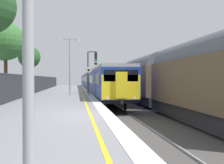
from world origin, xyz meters
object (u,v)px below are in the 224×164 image
Objects in this scene: speed_limit_sign at (89,77)px; background_tree_right at (29,58)px; background_tree_left at (5,43)px; freight_train_adjacent_track at (164,78)px; signal_gantry at (91,67)px; commuter_train_at_platform at (92,81)px; platform_lamp_mid at (70,62)px.

background_tree_right is at bearing 116.78° from speed_limit_sign.
background_tree_left is 1.14× the size of background_tree_right.
signal_gantry is at bearing 123.32° from freight_train_adjacent_track.
signal_gantry is at bearing 83.75° from speed_limit_sign.
freight_train_adjacent_track is at bearing -82.13° from commuter_train_at_platform.
signal_gantry is 0.69× the size of background_tree_right.
freight_train_adjacent_track is 17.26m from background_tree_left.
speed_limit_sign is at bearing -23.62° from background_tree_left.
background_tree_left reaches higher than commuter_train_at_platform.
speed_limit_sign is at bearing -96.25° from signal_gantry.
freight_train_adjacent_track is 7.56m from speed_limit_sign.
background_tree_left is (-14.50, 8.57, 3.75)m from freight_train_adjacent_track.
speed_limit_sign is at bearing -63.22° from background_tree_right.
background_tree_right is at bearing 123.66° from freight_train_adjacent_track.
freight_train_adjacent_track is at bearing -34.10° from platform_lamp_mid.
background_tree_left reaches higher than background_tree_right.
freight_train_adjacent_track is 4.55× the size of platform_lamp_mid.
speed_limit_sign is 0.41× the size of background_tree_right.
background_tree_right is (-8.73, 13.00, 1.96)m from signal_gantry.
background_tree_right is (-6.55, 16.14, 1.61)m from platform_lamp_mid.
platform_lamp_mid is at bearing -26.31° from background_tree_left.
speed_limit_sign is 10.13m from background_tree_left.
platform_lamp_mid is at bearing -124.81° from signal_gantry.
background_tree_left is (-8.65, 3.79, 3.65)m from speed_limit_sign.
signal_gantry is at bearing 55.19° from platform_lamp_mid.
signal_gantry is 0.61× the size of background_tree_left.
commuter_train_at_platform is 23.27× the size of speed_limit_sign.
commuter_train_at_platform reaches higher than speed_limit_sign.
platform_lamp_mid reaches higher than commuter_train_at_platform.
commuter_train_at_platform is 24.26m from speed_limit_sign.
background_tree_left is at bearing 153.69° from platform_lamp_mid.
background_tree_left is at bearing 156.38° from speed_limit_sign.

